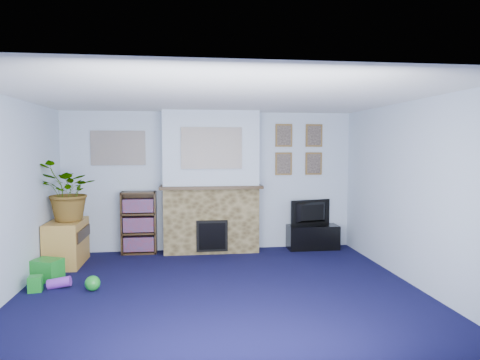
{
  "coord_description": "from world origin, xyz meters",
  "views": [
    {
      "loc": [
        -0.43,
        -5.19,
        1.8
      ],
      "look_at": [
        0.35,
        0.87,
        1.33
      ],
      "focal_mm": 32.0,
      "sensor_mm": 36.0,
      "label": 1
    }
  ],
  "objects": [
    {
      "name": "wall_back",
      "position": [
        0.0,
        2.25,
        1.2
      ],
      "size": [
        5.0,
        0.04,
        2.4
      ],
      "primitive_type": "cube",
      "color": "silver",
      "rests_on": "ground"
    },
    {
      "name": "floor",
      "position": [
        0.0,
        0.0,
        0.0
      ],
      "size": [
        5.0,
        4.5,
        0.01
      ],
      "primitive_type": "cube",
      "color": "#0E0D34",
      "rests_on": "ground"
    },
    {
      "name": "mantel_teddy",
      "position": [
        -0.63,
        2.0,
        1.22
      ],
      "size": [
        0.13,
        0.13,
        0.13
      ],
      "primitive_type": "sphere",
      "color": "gray",
      "rests_on": "chimney_breast"
    },
    {
      "name": "potted_plant",
      "position": [
        -2.19,
        1.48,
        1.14
      ],
      "size": [
        0.93,
        1.0,
        0.92
      ],
      "primitive_type": "imported",
      "rotation": [
        0.0,
        0.0,
        4.43
      ],
      "color": "#26661E",
      "rests_on": "sideboard"
    },
    {
      "name": "toy_tube",
      "position": [
        -2.04,
        0.39,
        0.07
      ],
      "size": [
        0.3,
        0.13,
        0.17
      ],
      "primitive_type": "cylinder",
      "rotation": [
        0.0,
        1.43,
        0.0
      ],
      "color": "purple",
      "rests_on": "ground"
    },
    {
      "name": "wall_right",
      "position": [
        2.5,
        0.0,
        1.2
      ],
      "size": [
        0.04,
        4.5,
        2.4
      ],
      "primitive_type": "cube",
      "color": "silver",
      "rests_on": "ground"
    },
    {
      "name": "tv_stand",
      "position": [
        1.79,
        2.03,
        0.22
      ],
      "size": [
        0.89,
        0.37,
        0.42
      ],
      "primitive_type": "cube",
      "color": "black",
      "rests_on": "ground"
    },
    {
      "name": "mantel_clock",
      "position": [
        0.01,
        2.0,
        1.22
      ],
      "size": [
        0.1,
        0.06,
        0.14
      ],
      "primitive_type": "cube",
      "color": "gold",
      "rests_on": "chimney_breast"
    },
    {
      "name": "bookshelf",
      "position": [
        -1.22,
        2.11,
        0.5
      ],
      "size": [
        0.58,
        0.28,
        1.05
      ],
      "color": "#312111",
      "rests_on": "ground"
    },
    {
      "name": "portrait_tr",
      "position": [
        1.85,
        2.23,
        2.0
      ],
      "size": [
        0.3,
        0.03,
        0.4
      ],
      "primitive_type": "cube",
      "color": "brown",
      "rests_on": "wall_back"
    },
    {
      "name": "portrait_bl",
      "position": [
        1.3,
        2.23,
        1.5
      ],
      "size": [
        0.3,
        0.03,
        0.4
      ],
      "primitive_type": "cube",
      "color": "brown",
      "rests_on": "wall_back"
    },
    {
      "name": "television",
      "position": [
        1.79,
        2.05,
        0.64
      ],
      "size": [
        0.77,
        0.28,
        0.44
      ],
      "primitive_type": "imported",
      "rotation": [
        0.0,
        0.0,
        3.38
      ],
      "color": "black",
      "rests_on": "tv_stand"
    },
    {
      "name": "green_crate",
      "position": [
        -2.3,
        0.76,
        0.14
      ],
      "size": [
        0.44,
        0.4,
        0.29
      ],
      "primitive_type": "cube",
      "rotation": [
        0.0,
        0.0,
        -0.38
      ],
      "color": "#198C26",
      "rests_on": "ground"
    },
    {
      "name": "wall_left",
      "position": [
        -2.5,
        0.0,
        1.2
      ],
      "size": [
        0.04,
        4.5,
        2.4
      ],
      "primitive_type": "cube",
      "color": "silver",
      "rests_on": "ground"
    },
    {
      "name": "toy_block",
      "position": [
        -2.3,
        0.3,
        0.11
      ],
      "size": [
        0.18,
        0.18,
        0.2
      ],
      "primitive_type": "cube",
      "rotation": [
        0.0,
        0.0,
        0.15
      ],
      "color": "#198C26",
      "rests_on": "ground"
    },
    {
      "name": "toy_ball",
      "position": [
        -1.6,
        0.23,
        0.09
      ],
      "size": [
        0.19,
        0.19,
        0.19
      ],
      "primitive_type": "sphere",
      "color": "#198C26",
      "rests_on": "ground"
    },
    {
      "name": "mantel_candle",
      "position": [
        0.37,
        2.0,
        1.23
      ],
      "size": [
        0.05,
        0.05,
        0.15
      ],
      "primitive_type": "cylinder",
      "color": "#B2BFC6",
      "rests_on": "chimney_breast"
    },
    {
      "name": "sideboard",
      "position": [
        -2.24,
        1.53,
        0.35
      ],
      "size": [
        0.48,
        0.87,
        0.68
      ],
      "primitive_type": "cube",
      "color": "#B7873A",
      "rests_on": "ground"
    },
    {
      "name": "portrait_br",
      "position": [
        1.85,
        2.23,
        1.5
      ],
      "size": [
        0.3,
        0.03,
        0.4
      ],
      "primitive_type": "cube",
      "color": "brown",
      "rests_on": "wall_back"
    },
    {
      "name": "ceiling",
      "position": [
        0.0,
        0.0,
        2.4
      ],
      "size": [
        5.0,
        4.5,
        0.01
      ],
      "primitive_type": "cube",
      "color": "white",
      "rests_on": "wall_back"
    },
    {
      "name": "wall_front",
      "position": [
        0.0,
        -2.25,
        1.2
      ],
      "size": [
        5.0,
        0.04,
        2.4
      ],
      "primitive_type": "cube",
      "color": "silver",
      "rests_on": "ground"
    },
    {
      "name": "chimney_breast",
      "position": [
        0.0,
        2.05,
        1.18
      ],
      "size": [
        1.72,
        0.5,
        2.4
      ],
      "color": "brown",
      "rests_on": "ground"
    },
    {
      "name": "portrait_tl",
      "position": [
        1.3,
        2.23,
        2.0
      ],
      "size": [
        0.3,
        0.03,
        0.4
      ],
      "primitive_type": "cube",
      "color": "brown",
      "rests_on": "wall_back"
    },
    {
      "name": "mantel_can",
      "position": [
        0.74,
        2.0,
        1.21
      ],
      "size": [
        0.06,
        0.06,
        0.12
      ],
      "primitive_type": "cylinder",
      "color": "#198C26",
      "rests_on": "chimney_breast"
    },
    {
      "name": "collage_main",
      "position": [
        0.0,
        1.84,
        1.78
      ],
      "size": [
        1.0,
        0.03,
        0.68
      ],
      "primitive_type": "cube",
      "color": "gray",
      "rests_on": "chimney_breast"
    },
    {
      "name": "collage_left",
      "position": [
        -1.55,
        2.23,
        1.78
      ],
      "size": [
        0.9,
        0.03,
        0.58
      ],
      "primitive_type": "cube",
      "color": "gray",
      "rests_on": "wall_back"
    }
  ]
}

